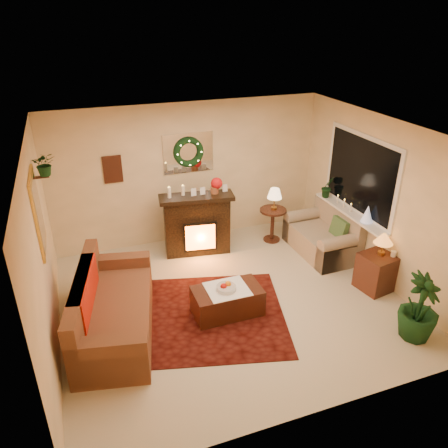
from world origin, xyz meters
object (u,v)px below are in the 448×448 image
object	(u,v)px
sofa	(115,305)
side_table_round	(272,225)
loveseat	(322,231)
coffee_table	(227,301)
end_table_square	(376,274)
fireplace	(197,225)

from	to	relation	value
sofa	side_table_round	world-z (taller)	sofa
sofa	loveseat	world-z (taller)	sofa
side_table_round	coffee_table	size ratio (longest dim) A/B	0.66
sofa	side_table_round	distance (m)	3.57
loveseat	end_table_square	xyz separation A→B (m)	(0.20, -1.31, -0.15)
side_table_round	end_table_square	xyz separation A→B (m)	(0.84, -2.02, -0.05)
coffee_table	side_table_round	bearing A→B (deg)	48.92
sofa	coffee_table	world-z (taller)	sofa
coffee_table	loveseat	bearing A→B (deg)	26.54
loveseat	end_table_square	world-z (taller)	loveseat
fireplace	end_table_square	bearing A→B (deg)	-33.32
end_table_square	fireplace	bearing A→B (deg)	138.02
loveseat	end_table_square	size ratio (longest dim) A/B	2.36
coffee_table	fireplace	bearing A→B (deg)	86.53
side_table_round	coffee_table	bearing A→B (deg)	-131.14
end_table_square	sofa	bearing A→B (deg)	174.94
sofa	loveseat	xyz separation A→B (m)	(3.79, 0.96, -0.01)
loveseat	side_table_round	bearing A→B (deg)	130.66
fireplace	end_table_square	xyz separation A→B (m)	(2.31, -2.08, -0.28)
loveseat	side_table_round	xyz separation A→B (m)	(-0.64, 0.71, -0.09)
loveseat	coffee_table	bearing A→B (deg)	-154.75
sofa	loveseat	distance (m)	3.91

